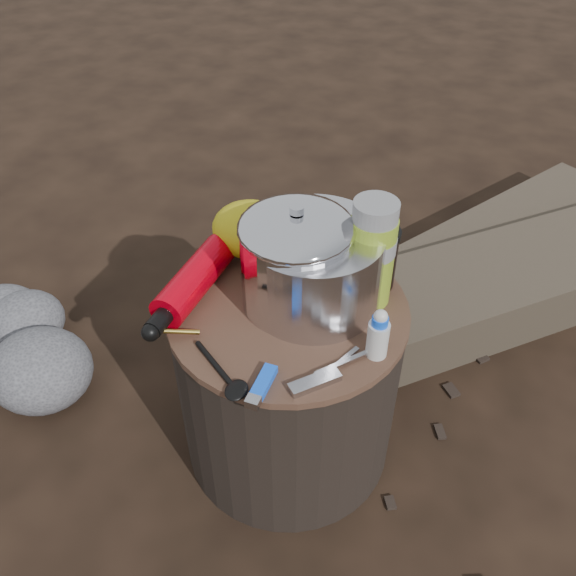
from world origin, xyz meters
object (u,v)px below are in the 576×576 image
(log_main, at_px, (552,270))
(camping_pot, at_px, (296,259))
(stump, at_px, (288,381))
(thermos, at_px, (371,254))
(fuel_bottle, at_px, (194,280))
(travel_mug, at_px, (375,258))

(log_main, bearing_deg, camping_pot, -78.69)
(stump, relative_size, thermos, 2.13)
(stump, distance_m, fuel_bottle, 0.31)
(stump, distance_m, camping_pot, 0.32)
(stump, xyz_separation_m, thermos, (0.14, 0.08, 0.32))
(stump, relative_size, camping_pot, 2.24)
(log_main, distance_m, thermos, 0.93)
(camping_pot, relative_size, fuel_bottle, 0.73)
(thermos, height_order, travel_mug, thermos)
(stump, xyz_separation_m, fuel_bottle, (-0.19, -0.02, 0.25))
(fuel_bottle, distance_m, thermos, 0.35)
(log_main, distance_m, fuel_bottle, 1.16)
(thermos, bearing_deg, travel_mug, 89.03)
(log_main, height_order, travel_mug, travel_mug)
(camping_pot, height_order, thermos, thermos)
(stump, bearing_deg, camping_pot, 70.86)
(stump, distance_m, travel_mug, 0.34)
(thermos, relative_size, travel_mug, 1.72)
(travel_mug, bearing_deg, fuel_bottle, -156.01)
(log_main, xyz_separation_m, fuel_bottle, (-0.76, -0.78, 0.38))
(log_main, relative_size, thermos, 8.62)
(fuel_bottle, bearing_deg, stump, 9.74)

